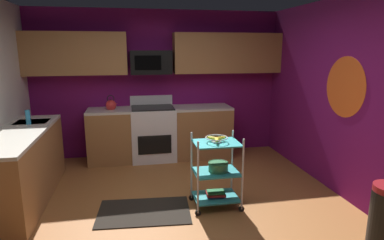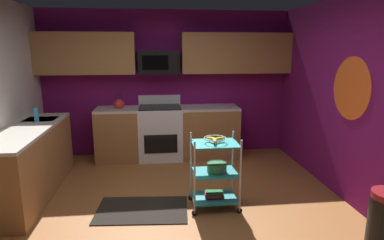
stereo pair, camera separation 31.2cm
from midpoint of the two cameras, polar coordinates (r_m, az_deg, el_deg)
The scene contains 15 objects.
floor at distance 4.07m, azimuth -0.55°, elevation -16.37°, with size 4.40×4.80×0.04m, color #995B2D.
wall_back at distance 6.02m, azimuth -2.95°, elevation 6.32°, with size 4.52×0.06×2.60m, color #6B1156.
wall_right at distance 4.44m, azimuth 29.44°, elevation 2.53°, with size 0.06×4.80×2.60m, color #6B1156.
wall_flower_decal at distance 4.58m, azimuth 27.74°, elevation 4.86°, with size 0.78×0.78×0.00m, color #E5591E.
counter_run at distance 5.27m, azimuth -11.78°, elevation -4.10°, with size 3.45×2.69×0.92m.
oven_range at distance 5.84m, azimuth -4.02°, elevation -2.09°, with size 0.76×0.65×1.10m.
upper_cabinets at distance 5.80m, azimuth -2.58°, elevation 11.53°, with size 4.40×0.33×0.70m.
microwave at distance 5.76m, azimuth -4.26°, elevation 10.01°, with size 0.70×0.39×0.40m.
rolling_cart at distance 4.06m, azimuth 6.17°, elevation -9.10°, with size 0.61×0.43×0.91m.
fruit_bowl at distance 3.93m, azimuth 6.31°, elevation -3.36°, with size 0.27×0.27×0.07m.
mixing_bowl_large at distance 4.05m, azimuth 6.58°, elevation -8.21°, with size 0.25×0.25×0.11m.
book_stack at distance 4.18m, azimuth 6.08°, elevation -12.80°, with size 0.25×0.20×0.07m.
kettle at distance 5.74m, azimuth -11.09°, elevation 2.75°, with size 0.21×0.18×0.26m.
dish_soap_bottle at distance 5.05m, azimuth -23.95°, elevation 0.85°, with size 0.06×0.06×0.20m, color #2D8CBF.
floor_rug at distance 4.17m, azimuth -6.49°, elevation -15.31°, with size 1.10×0.70×0.01m, color black.
Camera 2 is at (-0.21, -3.57, 1.94)m, focal length 30.61 mm.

